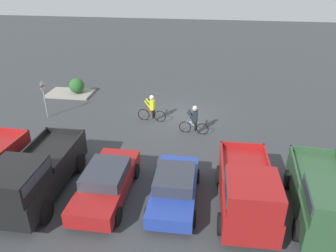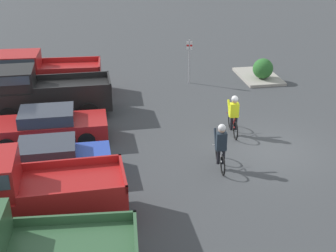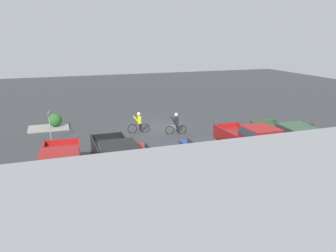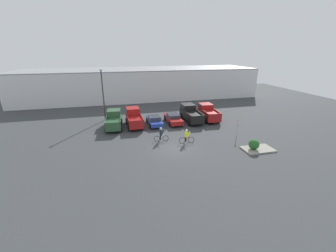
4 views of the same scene
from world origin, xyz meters
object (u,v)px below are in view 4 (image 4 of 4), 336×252
at_px(pickup_truck_0, 114,119).
at_px(sedan_0, 154,120).
at_px(cyclist_0, 187,136).
at_px(lamppost, 103,91).
at_px(pickup_truck_3, 208,112).
at_px(cyclist_1, 161,134).
at_px(pickup_truck_1, 134,117).
at_px(sedan_1, 173,118).
at_px(fire_lane_sign, 238,125).
at_px(pickup_truck_2, 190,113).
at_px(shrub, 254,144).

xyz_separation_m(pickup_truck_0, sedan_0, (5.57, -0.48, -0.46)).
xyz_separation_m(cyclist_0, lamppost, (-9.13, 11.46, 3.53)).
relative_size(pickup_truck_3, lamppost, 0.66).
distance_m(pickup_truck_0, cyclist_1, 8.32).
bearing_deg(pickup_truck_1, pickup_truck_0, -179.23).
relative_size(pickup_truck_3, cyclist_1, 2.92).
bearing_deg(cyclist_1, pickup_truck_0, 128.72).
bearing_deg(pickup_truck_3, pickup_truck_0, -179.06).
relative_size(sedan_1, lamppost, 0.61).
bearing_deg(fire_lane_sign, cyclist_1, 174.81).
bearing_deg(cyclist_0, lamppost, 128.53).
distance_m(pickup_truck_2, cyclist_1, 9.00).
bearing_deg(shrub, pickup_truck_2, 104.56).
relative_size(cyclist_0, fire_lane_sign, 0.75).
relative_size(fire_lane_sign, lamppost, 0.32).
xyz_separation_m(sedan_0, cyclist_1, (-0.36, -6.01, 0.23)).
distance_m(pickup_truck_1, sedan_0, 2.91).
bearing_deg(pickup_truck_1, sedan_1, -3.51).
bearing_deg(pickup_truck_3, lamppost, 167.24).
relative_size(pickup_truck_3, fire_lane_sign, 2.11).
bearing_deg(fire_lane_sign, cyclist_0, -176.17).
bearing_deg(sedan_0, pickup_truck_0, 175.05).
xyz_separation_m(pickup_truck_0, pickup_truck_1, (2.76, 0.04, 0.06)).
bearing_deg(sedan_1, fire_lane_sign, -48.69).
relative_size(pickup_truck_2, cyclist_1, 3.20).
bearing_deg(lamppost, pickup_truck_1, -42.34).
height_order(lamppost, shrub, lamppost).
height_order(sedan_0, fire_lane_sign, fire_lane_sign).
relative_size(sedan_0, lamppost, 0.57).
distance_m(pickup_truck_2, pickup_truck_3, 2.82).
height_order(pickup_truck_2, cyclist_0, pickup_truck_2).
xyz_separation_m(cyclist_1, lamppost, (-6.44, 10.17, 3.51)).
xyz_separation_m(pickup_truck_0, cyclist_0, (7.89, -7.79, -0.26)).
xyz_separation_m(pickup_truck_2, cyclist_0, (-3.27, -8.04, -0.31)).
xyz_separation_m(cyclist_0, cyclist_1, (-2.69, 1.30, 0.02)).
xyz_separation_m(pickup_truck_0, pickup_truck_3, (13.99, 0.23, 0.00)).
height_order(sedan_0, cyclist_1, cyclist_1).
relative_size(sedan_0, shrub, 3.88).
distance_m(pickup_truck_0, cyclist_0, 11.09).
bearing_deg(pickup_truck_3, pickup_truck_2, 179.52).
distance_m(pickup_truck_3, shrub, 11.62).
relative_size(sedan_1, shrub, 4.21).
bearing_deg(cyclist_1, shrub, -28.56).
bearing_deg(lamppost, shrub, -44.31).
bearing_deg(fire_lane_sign, sedan_1, 131.31).
height_order(pickup_truck_0, shrub, pickup_truck_0).
height_order(pickup_truck_3, shrub, pickup_truck_3).
xyz_separation_m(pickup_truck_3, fire_lane_sign, (0.56, -7.57, 0.32)).
xyz_separation_m(sedan_0, pickup_truck_3, (8.42, 0.71, 0.47)).
height_order(cyclist_1, lamppost, lamppost).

